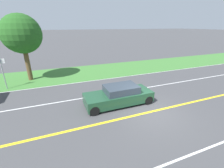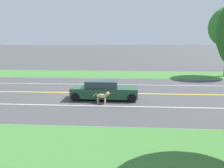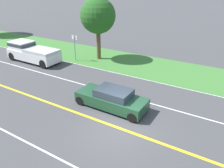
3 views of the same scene
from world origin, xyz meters
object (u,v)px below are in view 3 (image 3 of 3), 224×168
at_px(ego_car, 112,99).
at_px(roadside_tree_right_near, 98,16).
at_px(street_sign, 75,45).
at_px(dog, 120,93).
at_px(pickup_truck, 32,52).

distance_m(ego_car, roadside_tree_right_near, 10.67).
xyz_separation_m(ego_car, street_sign, (5.95, 7.96, 1.05)).
distance_m(ego_car, dog, 1.21).
relative_size(dog, roadside_tree_right_near, 0.20).
distance_m(ego_car, pickup_truck, 12.29).
bearing_deg(roadside_tree_right_near, street_sign, 137.31).
bearing_deg(roadside_tree_right_near, pickup_truck, 127.19).
xyz_separation_m(dog, street_sign, (4.75, 7.91, 1.16)).
bearing_deg(street_sign, ego_car, -126.75).
distance_m(dog, pickup_truck, 11.95).
height_order(dog, street_sign, street_sign).
height_order(ego_car, pickup_truck, pickup_truck).
bearing_deg(pickup_truck, dog, -101.72).
xyz_separation_m(roadside_tree_right_near, street_sign, (-1.82, 1.68, -2.71)).
bearing_deg(pickup_truck, ego_car, -107.16).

